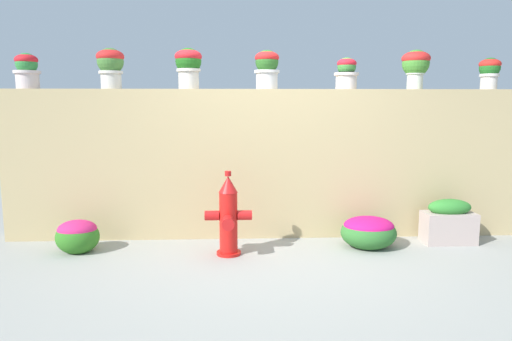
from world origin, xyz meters
The scene contains 13 objects.
ground_plane centered at (0.00, 0.00, 0.00)m, with size 24.00×24.00×0.00m, color #979790.
stone_wall centered at (0.00, 0.96, 0.84)m, with size 5.83×0.38×1.67m, color tan.
potted_plant_0 centered at (-2.61, 0.92, 1.89)m, with size 0.28×0.28×0.38m.
potted_plant_1 centered at (-1.72, 0.95, 1.95)m, with size 0.30×0.30×0.45m.
potted_plant_2 centered at (-0.87, 0.93, 1.95)m, with size 0.30×0.30×0.45m.
potted_plant_3 centered at (0.00, 0.93, 1.92)m, with size 0.28×0.28×0.43m.
potted_plant_4 centered at (0.89, 0.93, 1.87)m, with size 0.28×0.28×0.35m.
potted_plant_5 centered at (1.69, 0.96, 1.96)m, with size 0.32×0.32×0.44m.
potted_plant_6 centered at (2.55, 0.95, 1.89)m, with size 0.24×0.24×0.36m.
fire_hydrant centered at (-0.43, 0.22, 0.39)m, with size 0.47×0.37×0.86m.
flower_bush_left centered at (-1.99, 0.38, 0.18)m, with size 0.44×0.40×0.35m.
flower_bush_right centered at (1.05, 0.41, 0.18)m, with size 0.59×0.53×0.34m.
planter_box centered at (1.97, 0.52, 0.23)m, with size 0.55×0.28×0.49m.
Camera 1 is at (-0.36, -4.30, 1.53)m, focal length 32.46 mm.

